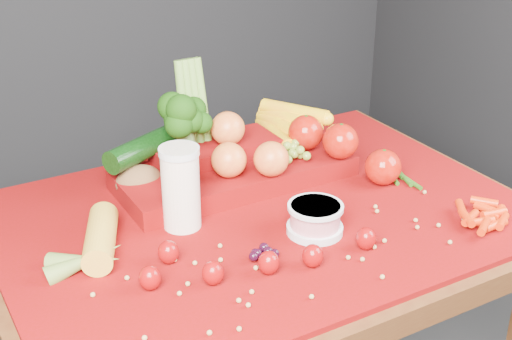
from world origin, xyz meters
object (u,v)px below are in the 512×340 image
yogurt_bowl (315,218)px  milk_glass (181,185)px  table (261,256)px  produce_mound (245,154)px

yogurt_bowl → milk_glass: bearing=144.6°
table → produce_mound: (0.05, 0.15, 0.17)m
table → produce_mound: size_ratio=1.84×
milk_glass → yogurt_bowl: milk_glass is taller
milk_glass → produce_mound: produce_mound is taller
milk_glass → produce_mound: 0.25m
produce_mound → yogurt_bowl: bearing=-89.4°
yogurt_bowl → produce_mound: 0.28m
table → milk_glass: bearing=169.9°
table → produce_mound: produce_mound is taller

